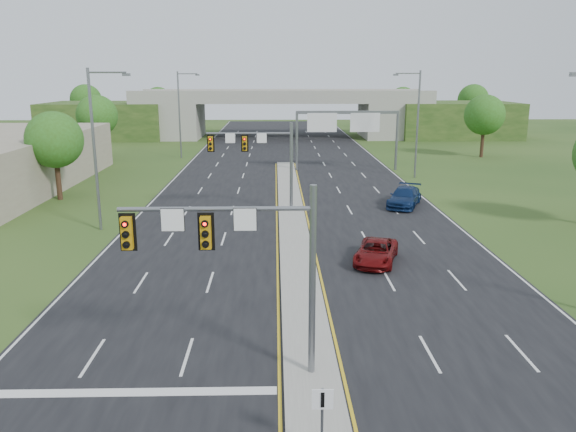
# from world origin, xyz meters

# --- Properties ---
(ground) EXTENTS (240.00, 240.00, 0.00)m
(ground) POSITION_xyz_m (0.00, 0.00, 0.00)
(ground) COLOR #254217
(ground) RESTS_ON ground
(road) EXTENTS (24.00, 160.00, 0.02)m
(road) POSITION_xyz_m (0.00, 35.00, 0.01)
(road) COLOR black
(road) RESTS_ON ground
(median) EXTENTS (2.00, 54.00, 0.16)m
(median) POSITION_xyz_m (0.00, 23.00, 0.10)
(median) COLOR gray
(median) RESTS_ON road
(lane_markings) EXTENTS (23.72, 160.00, 0.01)m
(lane_markings) POSITION_xyz_m (-0.60, 28.91, 0.02)
(lane_markings) COLOR gold
(lane_markings) RESTS_ON road
(signal_mast_near) EXTENTS (6.62, 0.60, 7.00)m
(signal_mast_near) POSITION_xyz_m (-2.26, -0.07, 4.73)
(signal_mast_near) COLOR slate
(signal_mast_near) RESTS_ON ground
(signal_mast_far) EXTENTS (6.62, 0.60, 7.00)m
(signal_mast_far) POSITION_xyz_m (-2.26, 24.93, 4.73)
(signal_mast_far) COLOR slate
(signal_mast_far) RESTS_ON ground
(keep_right_sign) EXTENTS (0.60, 0.13, 2.20)m
(keep_right_sign) POSITION_xyz_m (0.00, -4.53, 1.52)
(keep_right_sign) COLOR slate
(keep_right_sign) RESTS_ON ground
(sign_gantry) EXTENTS (11.58, 0.44, 6.67)m
(sign_gantry) POSITION_xyz_m (6.68, 44.92, 5.24)
(sign_gantry) COLOR slate
(sign_gantry) RESTS_ON ground
(overpass) EXTENTS (80.00, 14.00, 8.10)m
(overpass) POSITION_xyz_m (0.00, 80.00, 3.55)
(overpass) COLOR gray
(overpass) RESTS_ON ground
(lightpole_l_mid) EXTENTS (2.85, 0.25, 11.00)m
(lightpole_l_mid) POSITION_xyz_m (-13.30, 20.00, 6.10)
(lightpole_l_mid) COLOR slate
(lightpole_l_mid) RESTS_ON ground
(lightpole_l_far) EXTENTS (2.85, 0.25, 11.00)m
(lightpole_l_far) POSITION_xyz_m (-13.30, 55.00, 6.10)
(lightpole_l_far) COLOR slate
(lightpole_l_far) RESTS_ON ground
(lightpole_r_far) EXTENTS (2.85, 0.25, 11.00)m
(lightpole_r_far) POSITION_xyz_m (13.30, 40.00, 6.10)
(lightpole_r_far) COLOR slate
(lightpole_r_far) RESTS_ON ground
(tree_l_near) EXTENTS (4.80, 4.80, 7.60)m
(tree_l_near) POSITION_xyz_m (-20.00, 30.00, 5.18)
(tree_l_near) COLOR #382316
(tree_l_near) RESTS_ON ground
(tree_l_mid) EXTENTS (5.20, 5.20, 8.12)m
(tree_l_mid) POSITION_xyz_m (-24.00, 55.00, 5.51)
(tree_l_mid) COLOR #382316
(tree_l_mid) RESTS_ON ground
(tree_r_mid) EXTENTS (5.20, 5.20, 8.12)m
(tree_r_mid) POSITION_xyz_m (26.00, 55.00, 5.51)
(tree_r_mid) COLOR #382316
(tree_r_mid) RESTS_ON ground
(tree_back_a) EXTENTS (6.00, 6.00, 8.85)m
(tree_back_a) POSITION_xyz_m (-38.00, 94.00, 5.84)
(tree_back_a) COLOR #382316
(tree_back_a) RESTS_ON ground
(tree_back_b) EXTENTS (5.60, 5.60, 8.32)m
(tree_back_b) POSITION_xyz_m (-24.00, 94.00, 5.51)
(tree_back_b) COLOR #382316
(tree_back_b) RESTS_ON ground
(tree_back_c) EXTENTS (5.60, 5.60, 8.32)m
(tree_back_c) POSITION_xyz_m (24.00, 94.00, 5.51)
(tree_back_c) COLOR #382316
(tree_back_c) RESTS_ON ground
(tree_back_d) EXTENTS (6.00, 6.00, 8.85)m
(tree_back_d) POSITION_xyz_m (38.00, 94.00, 5.84)
(tree_back_d) COLOR #382316
(tree_back_d) RESTS_ON ground
(car_far_a) EXTENTS (3.45, 5.04, 1.28)m
(car_far_a) POSITION_xyz_m (4.52, 12.44, 0.66)
(car_far_a) COLOR #5C090A
(car_far_a) RESTS_ON road
(car_far_b) EXTENTS (4.09, 5.76, 1.55)m
(car_far_b) POSITION_xyz_m (9.38, 26.70, 0.79)
(car_far_b) COLOR #0B1F47
(car_far_b) RESTS_ON road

